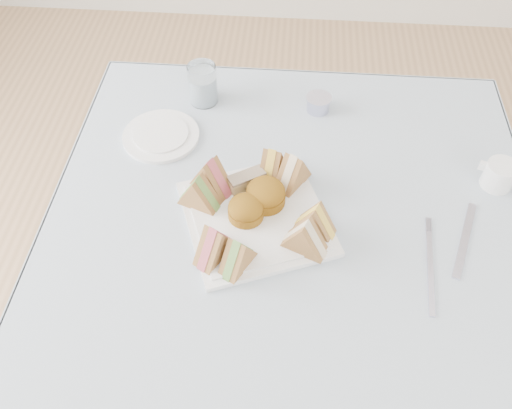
# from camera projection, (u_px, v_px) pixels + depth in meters

# --- Properties ---
(floor) EXTENTS (4.00, 4.00, 0.00)m
(floor) POSITION_uv_depth(u_px,v_px,m) (279.00, 369.00, 1.68)
(floor) COLOR #9E7751
(floor) RESTS_ON ground
(table) EXTENTS (0.90, 0.90, 0.74)m
(table) POSITION_uv_depth(u_px,v_px,m) (284.00, 311.00, 1.40)
(table) COLOR brown
(table) RESTS_ON floor
(tablecloth) EXTENTS (1.02, 1.02, 0.01)m
(tablecloth) POSITION_uv_depth(u_px,v_px,m) (291.00, 222.00, 1.11)
(tablecloth) COLOR #A4B6C8
(tablecloth) RESTS_ON table
(serving_plate) EXTENTS (0.36, 0.36, 0.01)m
(serving_plate) POSITION_uv_depth(u_px,v_px,m) (256.00, 218.00, 1.11)
(serving_plate) COLOR white
(serving_plate) RESTS_ON tablecloth
(sandwich_fl_a) EXTENTS (0.08, 0.10, 0.08)m
(sandwich_fl_a) POSITION_uv_depth(u_px,v_px,m) (215.00, 242.00, 1.01)
(sandwich_fl_a) COLOR olive
(sandwich_fl_a) RESTS_ON serving_plate
(sandwich_fl_b) EXTENTS (0.07, 0.09, 0.07)m
(sandwich_fl_b) POSITION_uv_depth(u_px,v_px,m) (238.00, 253.00, 1.00)
(sandwich_fl_b) COLOR olive
(sandwich_fl_b) RESTS_ON serving_plate
(sandwich_fr_a) EXTENTS (0.09, 0.07, 0.07)m
(sandwich_fr_a) POSITION_uv_depth(u_px,v_px,m) (316.00, 218.00, 1.06)
(sandwich_fr_a) COLOR olive
(sandwich_fr_a) RESTS_ON serving_plate
(sandwich_fr_b) EXTENTS (0.10, 0.07, 0.08)m
(sandwich_fr_b) POSITION_uv_depth(u_px,v_px,m) (305.00, 235.00, 1.02)
(sandwich_fr_b) COLOR olive
(sandwich_fr_b) RESTS_ON serving_plate
(sandwich_bl_a) EXTENTS (0.10, 0.07, 0.08)m
(sandwich_bl_a) POSITION_uv_depth(u_px,v_px,m) (199.00, 191.00, 1.10)
(sandwich_bl_a) COLOR olive
(sandwich_bl_a) RESTS_ON serving_plate
(sandwich_bl_b) EXTENTS (0.10, 0.09, 0.08)m
(sandwich_bl_b) POSITION_uv_depth(u_px,v_px,m) (211.00, 174.00, 1.12)
(sandwich_bl_b) COLOR olive
(sandwich_bl_b) RESTS_ON serving_plate
(sandwich_br_a) EXTENTS (0.08, 0.10, 0.08)m
(sandwich_br_a) POSITION_uv_depth(u_px,v_px,m) (293.00, 170.00, 1.13)
(sandwich_br_a) COLOR olive
(sandwich_br_a) RESTS_ON serving_plate
(sandwich_br_b) EXTENTS (0.06, 0.09, 0.08)m
(sandwich_br_b) POSITION_uv_depth(u_px,v_px,m) (272.00, 162.00, 1.15)
(sandwich_br_b) COLOR olive
(sandwich_br_b) RESTS_ON serving_plate
(scone_left) EXTENTS (0.10, 0.10, 0.05)m
(scone_left) POSITION_uv_depth(u_px,v_px,m) (246.00, 209.00, 1.09)
(scone_left) COLOR #945D11
(scone_left) RESTS_ON serving_plate
(scone_right) EXTENTS (0.12, 0.12, 0.05)m
(scone_right) POSITION_uv_depth(u_px,v_px,m) (266.00, 194.00, 1.11)
(scone_right) COLOR #945D11
(scone_right) RESTS_ON serving_plate
(pastry_slice) EXTENTS (0.08, 0.07, 0.04)m
(pastry_slice) POSITION_uv_depth(u_px,v_px,m) (247.00, 181.00, 1.14)
(pastry_slice) COLOR #E7CF8B
(pastry_slice) RESTS_ON serving_plate
(side_plate) EXTENTS (0.21, 0.21, 0.01)m
(side_plate) POSITION_uv_depth(u_px,v_px,m) (161.00, 136.00, 1.27)
(side_plate) COLOR white
(side_plate) RESTS_ON tablecloth
(water_glass) EXTENTS (0.07, 0.07, 0.10)m
(water_glass) POSITION_uv_depth(u_px,v_px,m) (203.00, 84.00, 1.32)
(water_glass) COLOR white
(water_glass) RESTS_ON tablecloth
(tea_strainer) EXTENTS (0.06, 0.06, 0.04)m
(tea_strainer) POSITION_uv_depth(u_px,v_px,m) (318.00, 104.00, 1.32)
(tea_strainer) COLOR silver
(tea_strainer) RESTS_ON tablecloth
(knife) EXTENTS (0.08, 0.19, 0.00)m
(knife) POSITION_uv_depth(u_px,v_px,m) (465.00, 239.00, 1.08)
(knife) COLOR silver
(knife) RESTS_ON tablecloth
(fork) EXTENTS (0.03, 0.19, 0.00)m
(fork) POSITION_uv_depth(u_px,v_px,m) (430.00, 272.00, 1.03)
(fork) COLOR silver
(fork) RESTS_ON tablecloth
(creamer_jug) EXTENTS (0.09, 0.09, 0.06)m
(creamer_jug) POSITION_uv_depth(u_px,v_px,m) (499.00, 175.00, 1.15)
(creamer_jug) COLOR white
(creamer_jug) RESTS_ON tablecloth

